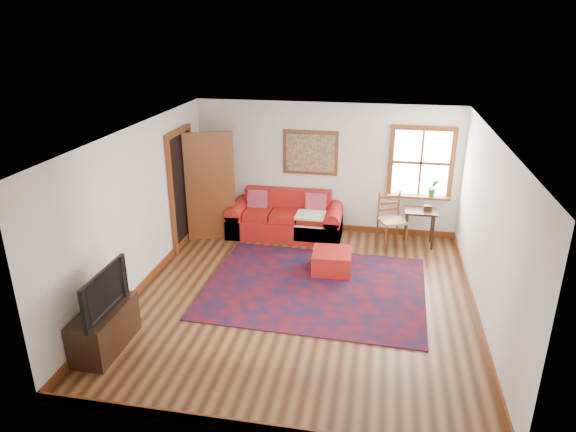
% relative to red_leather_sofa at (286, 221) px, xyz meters
% --- Properties ---
extents(ground, '(5.50, 5.50, 0.00)m').
position_rel_red_leather_sofa_xyz_m(ground, '(0.70, -2.33, -0.28)').
color(ground, '#3B2010').
rests_on(ground, ground).
extents(room_envelope, '(5.04, 5.54, 2.52)m').
position_rel_red_leather_sofa_xyz_m(room_envelope, '(0.70, -2.31, 1.37)').
color(room_envelope, silver).
rests_on(room_envelope, ground).
extents(window, '(1.18, 0.20, 1.38)m').
position_rel_red_leather_sofa_xyz_m(window, '(2.48, 0.37, 1.03)').
color(window, white).
rests_on(window, ground).
extents(doorway, '(0.89, 1.08, 2.14)m').
position_rel_red_leather_sofa_xyz_m(doorway, '(-1.50, -0.55, 0.79)').
color(doorway, black).
rests_on(doorway, ground).
extents(framed_artwork, '(1.05, 0.07, 0.85)m').
position_rel_red_leather_sofa_xyz_m(framed_artwork, '(0.40, 0.38, 1.27)').
color(framed_artwork, brown).
rests_on(framed_artwork, ground).
extents(persian_rug, '(3.43, 2.78, 0.02)m').
position_rel_red_leather_sofa_xyz_m(persian_rug, '(0.84, -1.99, -0.27)').
color(persian_rug, '#550C11').
rests_on(persian_rug, ground).
extents(red_leather_sofa, '(2.15, 0.89, 0.84)m').
position_rel_red_leather_sofa_xyz_m(red_leather_sofa, '(0.00, 0.00, 0.00)').
color(red_leather_sofa, '#AB1A16').
rests_on(red_leather_sofa, ground).
extents(red_ottoman, '(0.66, 0.66, 0.36)m').
position_rel_red_leather_sofa_xyz_m(red_ottoman, '(1.04, -1.39, -0.10)').
color(red_ottoman, '#AB1A16').
rests_on(red_ottoman, ground).
extents(side_table, '(0.57, 0.43, 0.68)m').
position_rel_red_leather_sofa_xyz_m(side_table, '(2.50, -0.03, 0.28)').
color(side_table, black).
rests_on(side_table, ground).
extents(ladder_back_chair, '(0.60, 0.59, 0.99)m').
position_rel_red_leather_sofa_xyz_m(ladder_back_chair, '(1.98, -0.09, 0.26)').
color(ladder_back_chair, tan).
rests_on(ladder_back_chair, ground).
extents(media_cabinet, '(0.46, 1.01, 0.56)m').
position_rel_red_leather_sofa_xyz_m(media_cabinet, '(-1.55, -4.03, -0.00)').
color(media_cabinet, black).
rests_on(media_cabinet, ground).
extents(television, '(0.13, 1.00, 0.58)m').
position_rel_red_leather_sofa_xyz_m(television, '(-1.53, -4.08, 0.57)').
color(television, black).
rests_on(television, media_cabinet).
extents(candle_hurricane, '(0.12, 0.12, 0.18)m').
position_rel_red_leather_sofa_xyz_m(candle_hurricane, '(-1.50, -3.58, 0.36)').
color(candle_hurricane, silver).
rests_on(candle_hurricane, media_cabinet).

